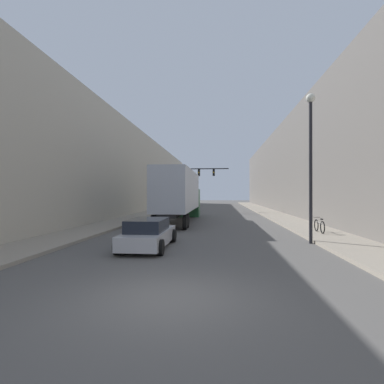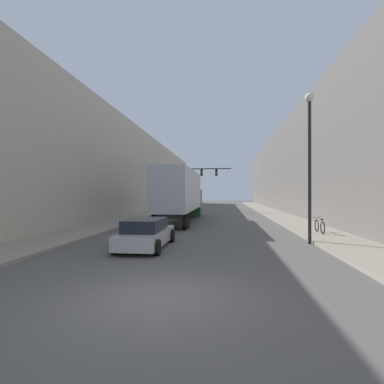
{
  "view_description": "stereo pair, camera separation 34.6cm",
  "coord_description": "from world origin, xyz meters",
  "px_view_note": "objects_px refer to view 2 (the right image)",
  "views": [
    {
      "loc": [
        1.19,
        -6.86,
        2.45
      ],
      "look_at": [
        -0.67,
        12.83,
        2.53
      ],
      "focal_mm": 28.0,
      "sensor_mm": 36.0,
      "label": 1
    },
    {
      "loc": [
        1.53,
        -6.83,
        2.45
      ],
      "look_at": [
        -0.67,
        12.83,
        2.53
      ],
      "focal_mm": 28.0,
      "sensor_mm": 36.0,
      "label": 2
    }
  ],
  "objects_px": {
    "sedan_car": "(146,234)",
    "parked_bicycle": "(320,226)",
    "traffic_signal_gantry": "(189,179)",
    "semi_truck": "(181,194)",
    "street_lamp": "(310,148)"
  },
  "relations": [
    {
      "from": "street_lamp",
      "to": "semi_truck",
      "type": "bearing_deg",
      "value": 126.8
    },
    {
      "from": "semi_truck",
      "to": "parked_bicycle",
      "type": "relative_size",
      "value": 7.62
    },
    {
      "from": "traffic_signal_gantry",
      "to": "parked_bicycle",
      "type": "height_order",
      "value": "traffic_signal_gantry"
    },
    {
      "from": "semi_truck",
      "to": "sedan_car",
      "type": "relative_size",
      "value": 3.05
    },
    {
      "from": "street_lamp",
      "to": "parked_bicycle",
      "type": "distance_m",
      "value": 5.37
    },
    {
      "from": "parked_bicycle",
      "to": "traffic_signal_gantry",
      "type": "bearing_deg",
      "value": 115.49
    },
    {
      "from": "traffic_signal_gantry",
      "to": "parked_bicycle",
      "type": "relative_size",
      "value": 4.38
    },
    {
      "from": "semi_truck",
      "to": "traffic_signal_gantry",
      "type": "height_order",
      "value": "traffic_signal_gantry"
    },
    {
      "from": "traffic_signal_gantry",
      "to": "parked_bicycle",
      "type": "xyz_separation_m",
      "value": [
        10.31,
        -21.63,
        -3.85
      ]
    },
    {
      "from": "semi_truck",
      "to": "parked_bicycle",
      "type": "height_order",
      "value": "semi_truck"
    },
    {
      "from": "parked_bicycle",
      "to": "sedan_car",
      "type": "bearing_deg",
      "value": -150.91
    },
    {
      "from": "sedan_car",
      "to": "parked_bicycle",
      "type": "distance_m",
      "value": 10.31
    },
    {
      "from": "semi_truck",
      "to": "traffic_signal_gantry",
      "type": "distance_m",
      "value": 14.51
    },
    {
      "from": "semi_truck",
      "to": "traffic_signal_gantry",
      "type": "xyz_separation_m",
      "value": [
        -1.09,
        14.33,
        1.95
      ]
    },
    {
      "from": "street_lamp",
      "to": "parked_bicycle",
      "type": "height_order",
      "value": "street_lamp"
    }
  ]
}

